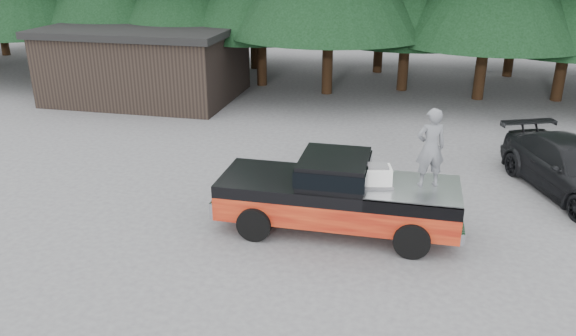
% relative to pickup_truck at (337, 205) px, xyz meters
% --- Properties ---
extents(ground, '(120.00, 120.00, 0.00)m').
position_rel_pickup_truck_xyz_m(ground, '(-1.44, -0.76, -0.67)').
color(ground, '#49494C').
rests_on(ground, ground).
extents(pickup_truck, '(6.00, 2.04, 1.33)m').
position_rel_pickup_truck_xyz_m(pickup_truck, '(0.00, 0.00, 0.00)').
color(pickup_truck, '#C84319').
rests_on(pickup_truck, ground).
extents(truck_cab, '(1.66, 1.90, 0.59)m').
position_rel_pickup_truck_xyz_m(truck_cab, '(-0.10, 0.00, 0.96)').
color(truck_cab, black).
rests_on(truck_cab, pickup_truck).
extents(air_compressor, '(0.74, 0.66, 0.44)m').
position_rel_pickup_truck_xyz_m(air_compressor, '(0.94, -0.10, 0.89)').
color(air_compressor, silver).
rests_on(air_compressor, pickup_truck).
extents(man_on_bed, '(0.80, 0.64, 1.90)m').
position_rel_pickup_truck_xyz_m(man_on_bed, '(2.10, 0.15, 1.61)').
color(man_on_bed, '#5A5C61').
rests_on(man_on_bed, pickup_truck).
extents(parked_car, '(3.94, 5.64, 1.51)m').
position_rel_pickup_truck_xyz_m(parked_car, '(6.21, 3.64, 0.09)').
color(parked_car, black).
rests_on(parked_car, ground).
extents(utility_building, '(8.40, 6.40, 3.30)m').
position_rel_pickup_truck_xyz_m(utility_building, '(-10.44, 11.24, 1.00)').
color(utility_building, black).
rests_on(utility_building, ground).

